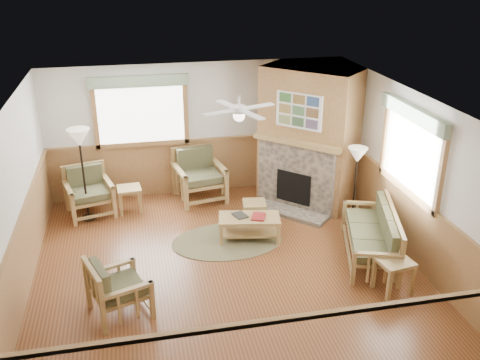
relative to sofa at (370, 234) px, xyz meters
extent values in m
cube|color=brown|center=(-2.37, 0.27, -0.42)|extent=(6.00, 6.00, 0.01)
cube|color=white|center=(-2.37, 0.27, 2.28)|extent=(6.00, 6.00, 0.01)
cube|color=silver|center=(-2.37, 3.27, 0.93)|extent=(6.00, 0.02, 2.70)
cube|color=silver|center=(-2.37, -2.73, 0.93)|extent=(6.00, 0.02, 2.70)
cube|color=silver|center=(-5.37, 0.27, 0.93)|extent=(0.02, 6.00, 2.70)
cube|color=silver|center=(0.63, 0.27, 0.93)|extent=(0.02, 6.00, 2.70)
cylinder|color=brown|center=(-2.19, 0.98, -0.41)|extent=(2.37, 2.37, 0.01)
cube|color=maroon|center=(-1.64, 0.95, 0.03)|extent=(0.31, 0.36, 0.03)
cube|color=#282721|center=(-1.94, 1.07, 0.03)|extent=(0.27, 0.32, 0.03)
camera|label=1|loc=(-3.67, -7.05, 4.23)|focal=40.00mm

